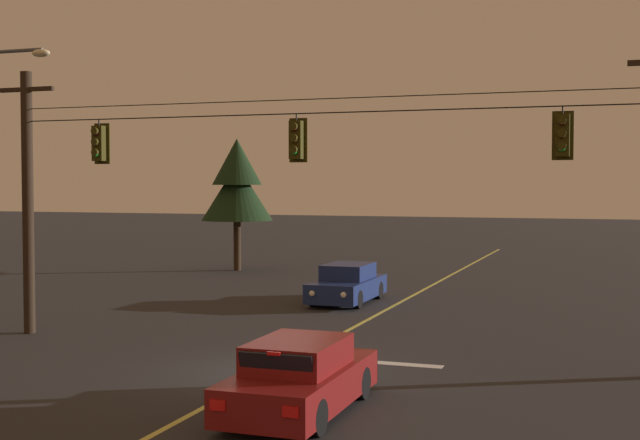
{
  "coord_description": "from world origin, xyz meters",
  "views": [
    {
      "loc": [
        7.48,
        -17.81,
        4.29
      ],
      "look_at": [
        0.0,
        3.49,
        3.32
      ],
      "focal_mm": 48.36,
      "sensor_mm": 36.0,
      "label": 1
    }
  ],
  "objects_px": {
    "traffic_light_leftmost": "(99,143)",
    "street_lamp_corner": "(0,163)",
    "car_waiting_near_lane": "(300,378)",
    "car_oncoming_lead": "(347,284)",
    "traffic_light_left_inner": "(296,140)",
    "tree_verge_far": "(237,184)",
    "traffic_light_centre": "(562,135)"
  },
  "relations": [
    {
      "from": "car_oncoming_lead",
      "to": "tree_verge_far",
      "type": "distance_m",
      "value": 12.95
    },
    {
      "from": "traffic_light_centre",
      "to": "car_waiting_near_lane",
      "type": "relative_size",
      "value": 0.28
    },
    {
      "from": "traffic_light_centre",
      "to": "car_oncoming_lead",
      "type": "height_order",
      "value": "traffic_light_centre"
    },
    {
      "from": "car_oncoming_lead",
      "to": "street_lamp_corner",
      "type": "height_order",
      "value": "street_lamp_corner"
    },
    {
      "from": "traffic_light_left_inner",
      "to": "traffic_light_centre",
      "type": "bearing_deg",
      "value": 0.0
    },
    {
      "from": "car_waiting_near_lane",
      "to": "traffic_light_left_inner",
      "type": "bearing_deg",
      "value": 111.54
    },
    {
      "from": "traffic_light_leftmost",
      "to": "street_lamp_corner",
      "type": "xyz_separation_m",
      "value": [
        -3.02,
        -0.36,
        -0.53
      ]
    },
    {
      "from": "traffic_light_leftmost",
      "to": "traffic_light_centre",
      "type": "relative_size",
      "value": 1.0
    },
    {
      "from": "traffic_light_leftmost",
      "to": "traffic_light_centre",
      "type": "xyz_separation_m",
      "value": [
        12.25,
        0.0,
        0.0
      ]
    },
    {
      "from": "traffic_light_left_inner",
      "to": "car_oncoming_lead",
      "type": "height_order",
      "value": "traffic_light_left_inner"
    },
    {
      "from": "traffic_light_left_inner",
      "to": "street_lamp_corner",
      "type": "xyz_separation_m",
      "value": [
        -8.81,
        -0.36,
        -0.53
      ]
    },
    {
      "from": "traffic_light_centre",
      "to": "street_lamp_corner",
      "type": "distance_m",
      "value": 15.29
    },
    {
      "from": "traffic_light_left_inner",
      "to": "traffic_light_centre",
      "type": "xyz_separation_m",
      "value": [
        6.46,
        0.0,
        0.0
      ]
    },
    {
      "from": "car_waiting_near_lane",
      "to": "car_oncoming_lead",
      "type": "height_order",
      "value": "same"
    },
    {
      "from": "traffic_light_leftmost",
      "to": "street_lamp_corner",
      "type": "relative_size",
      "value": 0.15
    },
    {
      "from": "traffic_light_left_inner",
      "to": "car_oncoming_lead",
      "type": "relative_size",
      "value": 0.28
    },
    {
      "from": "traffic_light_leftmost",
      "to": "tree_verge_far",
      "type": "distance_m",
      "value": 18.65
    },
    {
      "from": "traffic_light_leftmost",
      "to": "traffic_light_centre",
      "type": "height_order",
      "value": "same"
    },
    {
      "from": "street_lamp_corner",
      "to": "car_oncoming_lead",
      "type": "bearing_deg",
      "value": 52.24
    },
    {
      "from": "car_waiting_near_lane",
      "to": "street_lamp_corner",
      "type": "distance_m",
      "value": 12.76
    },
    {
      "from": "traffic_light_left_inner",
      "to": "car_oncoming_lead",
      "type": "xyz_separation_m",
      "value": [
        -1.51,
        9.07,
        -4.73
      ]
    },
    {
      "from": "street_lamp_corner",
      "to": "tree_verge_far",
      "type": "xyz_separation_m",
      "value": [
        -1.23,
        18.48,
        -0.59
      ]
    },
    {
      "from": "traffic_light_left_inner",
      "to": "car_waiting_near_lane",
      "type": "xyz_separation_m",
      "value": [
        2.13,
        -5.4,
        -4.73
      ]
    },
    {
      "from": "traffic_light_left_inner",
      "to": "tree_verge_far",
      "type": "height_order",
      "value": "tree_verge_far"
    },
    {
      "from": "car_waiting_near_lane",
      "to": "tree_verge_far",
      "type": "xyz_separation_m",
      "value": [
        -12.17,
        23.53,
        3.61
      ]
    },
    {
      "from": "traffic_light_left_inner",
      "to": "traffic_light_centre",
      "type": "relative_size",
      "value": 1.0
    },
    {
      "from": "car_waiting_near_lane",
      "to": "street_lamp_corner",
      "type": "relative_size",
      "value": 0.54
    },
    {
      "from": "traffic_light_centre",
      "to": "street_lamp_corner",
      "type": "height_order",
      "value": "street_lamp_corner"
    },
    {
      "from": "traffic_light_leftmost",
      "to": "car_waiting_near_lane",
      "type": "relative_size",
      "value": 0.28
    },
    {
      "from": "traffic_light_left_inner",
      "to": "street_lamp_corner",
      "type": "bearing_deg",
      "value": -177.69
    },
    {
      "from": "car_waiting_near_lane",
      "to": "car_oncoming_lead",
      "type": "xyz_separation_m",
      "value": [
        -3.64,
        14.48,
        -0.0
      ]
    },
    {
      "from": "traffic_light_leftmost",
      "to": "street_lamp_corner",
      "type": "distance_m",
      "value": 3.09
    }
  ]
}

